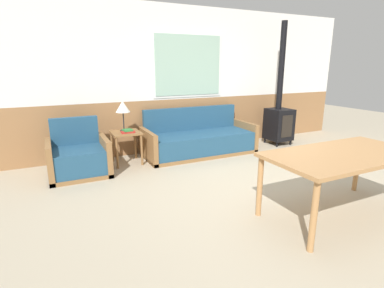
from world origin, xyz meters
name	(u,v)px	position (x,y,z in m)	size (l,w,h in m)	color
ground_plane	(285,193)	(0.00, 0.00, 0.00)	(16.00, 16.00, 0.00)	#B2A58C
wall_back	(197,79)	(-0.01, 2.63, 1.36)	(7.20, 0.09, 2.70)	#996B42
couch	(199,141)	(-0.21, 2.12, 0.25)	(2.09, 0.85, 0.84)	olive
armchair	(79,158)	(-2.37, 1.91, 0.26)	(0.87, 0.76, 0.84)	olive
side_table	(126,138)	(-1.58, 2.13, 0.44)	(0.47, 0.47, 0.55)	olive
table_lamp	(123,107)	(-1.59, 2.21, 0.95)	(0.24, 0.24, 0.51)	#262628
book_stack	(128,131)	(-1.57, 2.05, 0.58)	(0.22, 0.17, 0.06)	#B22823
dining_table	(344,159)	(0.10, -0.70, 0.66)	(1.72, 0.87, 0.73)	#B27F4C
wood_stove	(279,116)	(1.64, 2.05, 0.59)	(0.46, 0.49, 2.48)	black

